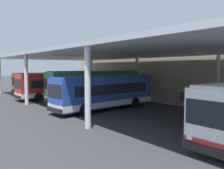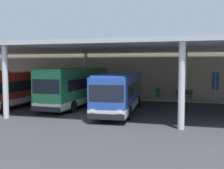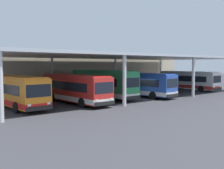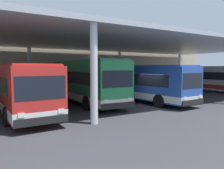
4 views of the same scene
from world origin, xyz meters
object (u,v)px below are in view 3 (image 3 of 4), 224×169
(bus_second_bay, at_px, (75,88))
(bus_departing, at_px, (188,80))
(bus_middle_bay, at_px, (103,84))
(bus_far_bay, at_px, (139,84))
(bench_waiting, at_px, (121,86))
(banner_sign, at_px, (138,78))
(trash_bin, at_px, (110,86))
(bus_nearest_bay, at_px, (15,91))

(bus_second_bay, bearing_deg, bus_departing, 2.77)
(bus_middle_bay, xyz_separation_m, bus_far_bay, (4.71, -2.03, -0.19))
(bench_waiting, bearing_deg, bus_middle_bay, -143.02)
(bus_middle_bay, height_order, bench_waiting, bus_middle_bay)
(bus_middle_bay, bearing_deg, banner_sign, 26.59)
(bus_middle_bay, distance_m, bus_far_bay, 5.13)
(bus_departing, relative_size, banner_sign, 3.29)
(bus_second_bay, distance_m, bus_far_bay, 10.14)
(bus_departing, height_order, bench_waiting, bus_departing)
(bus_second_bay, bearing_deg, banner_sign, 24.66)
(bench_waiting, xyz_separation_m, banner_sign, (3.14, -0.88, 1.32))
(trash_bin, relative_size, banner_sign, 0.31)
(bus_nearest_bay, bearing_deg, trash_bin, 22.36)
(banner_sign, bearing_deg, bus_nearest_bay, -163.77)
(bus_far_bay, relative_size, bus_departing, 1.01)
(bus_nearest_bay, distance_m, bus_far_bay, 16.35)
(bus_nearest_bay, height_order, bus_far_bay, same)
(bus_nearest_bay, bearing_deg, bus_departing, -0.32)
(bus_middle_bay, relative_size, bus_far_bay, 1.07)
(bus_departing, relative_size, trash_bin, 10.76)
(trash_bin, bearing_deg, bus_middle_bay, -134.86)
(bus_nearest_bay, bearing_deg, bus_far_bay, -4.71)
(bus_far_bay, height_order, bench_waiting, bus_far_bay)
(bus_middle_bay, xyz_separation_m, bench_waiting, (9.70, 7.31, -1.18))
(bus_departing, relative_size, bench_waiting, 5.86)
(bus_nearest_bay, height_order, bench_waiting, bus_nearest_bay)
(bus_nearest_bay, xyz_separation_m, bus_second_bay, (6.15, -1.28, 0.00))
(bus_second_bay, distance_m, bench_waiting, 17.78)
(bus_second_bay, height_order, bus_far_bay, same)
(trash_bin, bearing_deg, banner_sign, -4.58)
(bus_far_bay, xyz_separation_m, bus_departing, (12.92, 1.18, 0.00))
(bus_middle_bay, xyz_separation_m, banner_sign, (12.85, 6.43, 0.14))
(bus_nearest_bay, relative_size, bus_far_bay, 0.99)
(bus_middle_bay, height_order, trash_bin, bus_middle_bay)
(bus_second_bay, relative_size, bus_middle_bay, 0.93)
(bus_far_bay, distance_m, trash_bin, 9.24)
(bench_waiting, bearing_deg, bus_departing, -45.84)
(bench_waiting, bearing_deg, trash_bin, -171.97)
(bench_waiting, height_order, trash_bin, trash_bin)
(bus_departing, bearing_deg, bus_far_bay, -174.79)
(bus_far_bay, distance_m, banner_sign, 11.74)
(bus_departing, xyz_separation_m, trash_bin, (-10.75, 7.76, -0.98))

